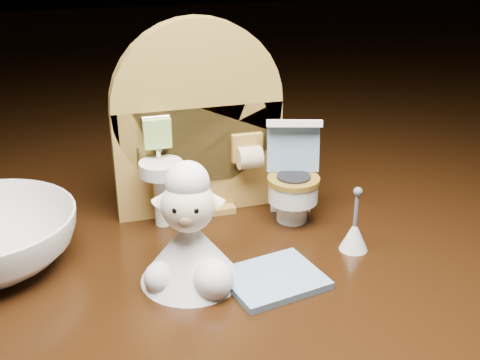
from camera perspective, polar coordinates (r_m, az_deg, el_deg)
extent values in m
cube|color=black|center=(0.46, -1.75, -11.85)|extent=(2.50, 2.50, 0.10)
cube|color=#A88035|center=(0.47, -3.90, 2.04)|extent=(0.13, 0.02, 0.09)
cylinder|color=#A88035|center=(0.45, -4.05, 7.10)|extent=(0.13, 0.02, 0.13)
cube|color=#A88035|center=(0.48, -3.77, -2.42)|extent=(0.05, 0.04, 0.01)
cylinder|color=white|center=(0.45, -7.40, -1.68)|extent=(0.01, 0.01, 0.04)
cylinder|color=white|center=(0.44, -7.50, 1.10)|extent=(0.03, 0.03, 0.01)
cylinder|color=silver|center=(0.45, -7.76, 2.71)|extent=(0.00, 0.00, 0.01)
cube|color=#A0C664|center=(0.44, -7.86, 4.41)|extent=(0.02, 0.01, 0.02)
cube|color=#A88035|center=(0.46, 0.69, 3.10)|extent=(0.02, 0.01, 0.02)
cylinder|color=beige|center=(0.46, 0.91, 2.15)|extent=(0.02, 0.02, 0.02)
cylinder|color=white|center=(0.46, 4.96, -2.79)|extent=(0.02, 0.02, 0.02)
cylinder|color=white|center=(0.45, 5.06, -1.07)|extent=(0.04, 0.04, 0.02)
cylinder|color=brown|center=(0.45, 5.11, 0.01)|extent=(0.04, 0.04, 0.00)
cube|color=white|center=(0.48, 4.85, -0.09)|extent=(0.03, 0.02, 0.05)
cube|color=#6B8BA6|center=(0.46, 5.06, 3.26)|extent=(0.04, 0.02, 0.04)
cube|color=white|center=(0.45, 5.18, 5.38)|extent=(0.04, 0.02, 0.01)
cylinder|color=olive|center=(0.47, 6.06, 3.22)|extent=(0.01, 0.01, 0.01)
cube|color=#6B8BA6|center=(0.39, 3.19, -9.34)|extent=(0.07, 0.06, 0.00)
cone|color=white|center=(0.43, 10.78, -5.17)|extent=(0.02, 0.02, 0.02)
cylinder|color=#59595B|center=(0.42, 10.98, -2.77)|extent=(0.00, 0.00, 0.03)
sphere|color=#59595B|center=(0.41, 11.13, -1.09)|extent=(0.01, 0.01, 0.01)
cone|color=white|center=(0.38, -4.76, -6.60)|extent=(0.06, 0.06, 0.04)
sphere|color=white|center=(0.37, -2.61, -9.40)|extent=(0.03, 0.03, 0.03)
sphere|color=white|center=(0.38, -7.49, -9.20)|extent=(0.02, 0.02, 0.02)
sphere|color=#FDEBC7|center=(0.37, -4.96, -2.40)|extent=(0.03, 0.03, 0.03)
sphere|color=#9A855A|center=(0.36, -5.12, -3.70)|extent=(0.01, 0.01, 0.01)
sphere|color=white|center=(0.36, -5.00, -0.25)|extent=(0.03, 0.03, 0.03)
cone|color=#FDEBC7|center=(0.37, -7.29, -1.62)|extent=(0.02, 0.01, 0.02)
cone|color=#FDEBC7|center=(0.37, -2.59, -1.66)|extent=(0.02, 0.01, 0.02)
sphere|color=black|center=(0.35, -6.14, -2.88)|extent=(0.00, 0.00, 0.00)
sphere|color=black|center=(0.35, -4.22, -2.90)|extent=(0.00, 0.00, 0.00)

